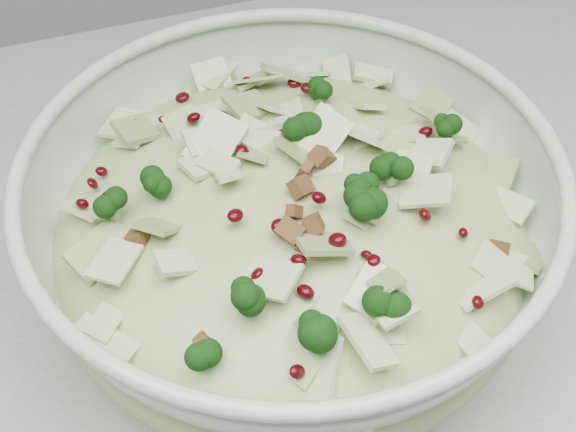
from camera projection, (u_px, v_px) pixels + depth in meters
name	position (u px, v px, depth m)	size (l,w,h in m)	color
mixing_bowl	(291.00, 234.00, 0.51)	(0.36, 0.36, 0.13)	silver
salad	(291.00, 211.00, 0.49)	(0.32, 0.32, 0.13)	#A8B47B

